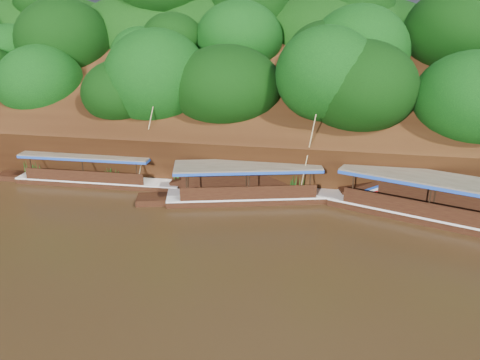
# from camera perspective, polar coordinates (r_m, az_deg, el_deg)

# --- Properties ---
(ground) EXTENTS (160.00, 160.00, 0.00)m
(ground) POSITION_cam_1_polar(r_m,az_deg,el_deg) (24.48, 2.69, -9.77)
(ground) COLOR black
(ground) RESTS_ON ground
(riverbank) EXTENTS (120.00, 30.06, 19.40)m
(riverbank) POSITION_cam_1_polar(r_m,az_deg,el_deg) (45.04, 6.79, 6.80)
(riverbank) COLOR black
(riverbank) RESTS_ON ground
(boat_0) EXTENTS (16.52, 7.77, 7.55)m
(boat_0) POSITION_cam_1_polar(r_m,az_deg,el_deg) (30.85, 25.37, -3.96)
(boat_0) COLOR black
(boat_0) RESTS_ON ground
(boat_1) EXTENTS (14.65, 5.61, 6.52)m
(boat_1) POSITION_cam_1_polar(r_m,az_deg,el_deg) (31.68, 3.64, -1.41)
(boat_1) COLOR black
(boat_1) RESTS_ON ground
(boat_2) EXTENTS (14.75, 2.61, 6.32)m
(boat_2) POSITION_cam_1_polar(r_m,az_deg,el_deg) (35.71, -15.60, 0.31)
(boat_2) COLOR black
(boat_2) RESTS_ON ground
(reeds) EXTENTS (49.47, 2.52, 2.23)m
(reeds) POSITION_cam_1_polar(r_m,az_deg,el_deg) (32.94, 1.08, 0.09)
(reeds) COLOR #1A5816
(reeds) RESTS_ON ground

